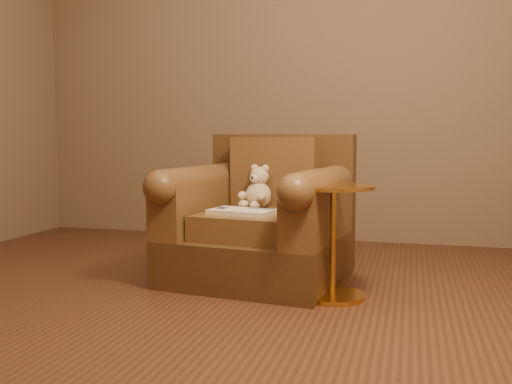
# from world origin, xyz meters

# --- Properties ---
(floor) EXTENTS (4.00, 4.00, 0.00)m
(floor) POSITION_xyz_m (0.00, 0.00, 0.00)
(floor) COLOR #512C1B
(floor) RESTS_ON ground
(armchair) EXTENTS (1.03, 0.99, 0.83)m
(armchair) POSITION_xyz_m (0.25, 0.66, 0.32)
(armchair) COLOR #4A3018
(armchair) RESTS_ON floor
(teddy_bear) EXTENTS (0.19, 0.22, 0.26)m
(teddy_bear) POSITION_xyz_m (0.21, 0.75, 0.50)
(teddy_bear) COLOR beige
(teddy_bear) RESTS_ON armchair
(guidebook) EXTENTS (0.37, 0.26, 0.03)m
(guidebook) POSITION_xyz_m (0.20, 0.46, 0.41)
(guidebook) COLOR beige
(guidebook) RESTS_ON armchair
(side_table) EXTENTS (0.41, 0.41, 0.58)m
(side_table) POSITION_xyz_m (0.71, 0.35, 0.31)
(side_table) COLOR gold
(side_table) RESTS_ON floor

